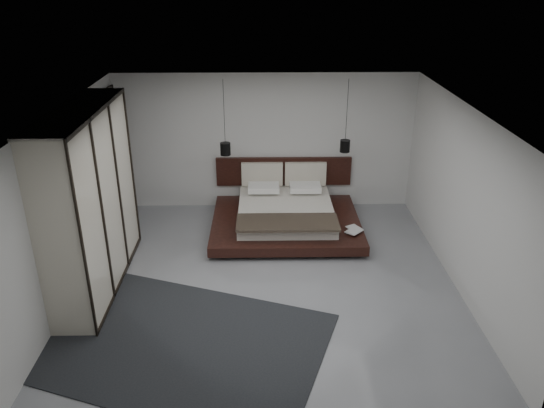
{
  "coord_description": "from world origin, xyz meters",
  "views": [
    {
      "loc": [
        -0.06,
        -7.36,
        4.66
      ],
      "look_at": [
        0.1,
        1.2,
        0.82
      ],
      "focal_mm": 35.0,
      "sensor_mm": 36.0,
      "label": 1
    }
  ],
  "objects_px": {
    "lattice_screen": "(114,156)",
    "pendant_right": "(345,146)",
    "bed": "(286,214)",
    "rug": "(185,344)",
    "pendant_left": "(225,149)",
    "wardrobe": "(89,201)"
  },
  "relations": [
    {
      "from": "bed",
      "to": "pendant_left",
      "type": "xyz_separation_m",
      "value": [
        -1.15,
        0.44,
        1.19
      ]
    },
    {
      "from": "lattice_screen",
      "to": "wardrobe",
      "type": "distance_m",
      "value": 2.44
    },
    {
      "from": "lattice_screen",
      "to": "bed",
      "type": "distance_m",
      "value": 3.52
    },
    {
      "from": "lattice_screen",
      "to": "rug",
      "type": "xyz_separation_m",
      "value": [
        1.82,
        -4.04,
        -1.29
      ]
    },
    {
      "from": "bed",
      "to": "rug",
      "type": "bearing_deg",
      "value": -113.24
    },
    {
      "from": "lattice_screen",
      "to": "pendant_right",
      "type": "height_order",
      "value": "pendant_right"
    },
    {
      "from": "pendant_right",
      "to": "lattice_screen",
      "type": "bearing_deg",
      "value": 178.71
    },
    {
      "from": "bed",
      "to": "pendant_left",
      "type": "distance_m",
      "value": 1.71
    },
    {
      "from": "bed",
      "to": "wardrobe",
      "type": "height_order",
      "value": "wardrobe"
    },
    {
      "from": "rug",
      "to": "pendant_left",
      "type": "bearing_deg",
      "value": 84.85
    },
    {
      "from": "wardrobe",
      "to": "rug",
      "type": "xyz_separation_m",
      "value": [
        1.57,
        -1.62,
        -1.41
      ]
    },
    {
      "from": "pendant_right",
      "to": "wardrobe",
      "type": "distance_m",
      "value": 4.82
    },
    {
      "from": "pendant_left",
      "to": "rug",
      "type": "bearing_deg",
      "value": -95.15
    },
    {
      "from": "lattice_screen",
      "to": "rug",
      "type": "bearing_deg",
      "value": -65.78
    },
    {
      "from": "bed",
      "to": "pendant_right",
      "type": "xyz_separation_m",
      "value": [
        1.15,
        0.44,
        1.23
      ]
    },
    {
      "from": "lattice_screen",
      "to": "pendant_right",
      "type": "relative_size",
      "value": 1.86
    },
    {
      "from": "lattice_screen",
      "to": "pendant_right",
      "type": "distance_m",
      "value": 4.48
    },
    {
      "from": "rug",
      "to": "pendant_right",
      "type": "bearing_deg",
      "value": 56.08
    },
    {
      "from": "pendant_right",
      "to": "wardrobe",
      "type": "bearing_deg",
      "value": -151.18
    },
    {
      "from": "bed",
      "to": "lattice_screen",
      "type": "bearing_deg",
      "value": 170.71
    },
    {
      "from": "lattice_screen",
      "to": "wardrobe",
      "type": "xyz_separation_m",
      "value": [
        0.25,
        -2.42,
        0.12
      ]
    },
    {
      "from": "pendant_left",
      "to": "rug",
      "type": "height_order",
      "value": "pendant_left"
    }
  ]
}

